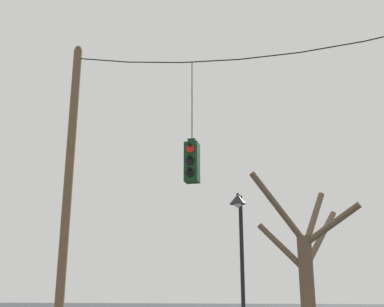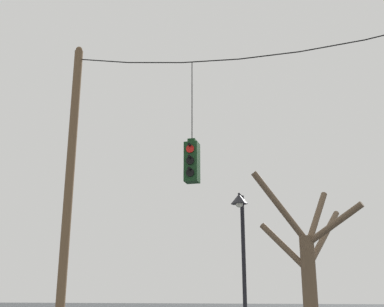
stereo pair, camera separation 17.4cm
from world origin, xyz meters
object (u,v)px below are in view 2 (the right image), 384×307
at_px(utility_pole_left, 68,195).
at_px(street_lamp, 241,232).
at_px(bare_tree, 309,265).
at_px(traffic_light_near_left_pole, 192,161).

relative_size(utility_pole_left, street_lamp, 1.81).
bearing_deg(street_lamp, bare_tree, 48.93).
bearing_deg(utility_pole_left, bare_tree, 41.76).
xyz_separation_m(street_lamp, bare_tree, (1.85, 2.12, -0.86)).
xyz_separation_m(traffic_light_near_left_pole, street_lamp, (0.69, 3.13, -1.40)).
bearing_deg(street_lamp, traffic_light_near_left_pole, -102.35).
relative_size(utility_pole_left, bare_tree, 1.50).
distance_m(utility_pole_left, street_lamp, 5.16).
distance_m(traffic_light_near_left_pole, bare_tree, 6.25).
height_order(utility_pole_left, bare_tree, utility_pole_left).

